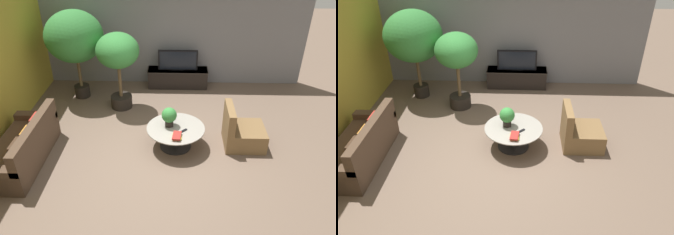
# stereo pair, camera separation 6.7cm
# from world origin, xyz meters

# --- Properties ---
(ground_plane) EXTENTS (24.00, 24.00, 0.00)m
(ground_plane) POSITION_xyz_m (0.00, 0.00, 0.00)
(ground_plane) COLOR brown
(back_wall_stone) EXTENTS (7.40, 0.12, 3.00)m
(back_wall_stone) POSITION_xyz_m (0.00, 3.26, 1.50)
(back_wall_stone) COLOR slate
(back_wall_stone) RESTS_ON ground
(media_console) EXTENTS (1.62, 0.50, 0.49)m
(media_console) POSITION_xyz_m (0.34, 2.94, 0.26)
(media_console) COLOR black
(media_console) RESTS_ON ground
(television) EXTENTS (1.04, 0.13, 0.53)m
(television) POSITION_xyz_m (0.34, 2.94, 0.76)
(television) COLOR black
(television) RESTS_ON media_console
(coffee_table) EXTENTS (1.15, 1.15, 0.45)m
(coffee_table) POSITION_xyz_m (0.32, 0.17, 0.32)
(coffee_table) COLOR black
(coffee_table) RESTS_ON ground
(couch_by_wall) EXTENTS (0.84, 1.94, 0.84)m
(couch_by_wall) POSITION_xyz_m (-2.54, -0.38, 0.29)
(couch_by_wall) COLOR #4C3828
(couch_by_wall) RESTS_ON ground
(armchair_wicker) EXTENTS (0.80, 0.76, 0.86)m
(armchair_wicker) POSITION_xyz_m (1.65, 0.29, 0.27)
(armchair_wicker) COLOR brown
(armchair_wicker) RESTS_ON ground
(potted_palm_tall) EXTENTS (1.38, 1.38, 2.20)m
(potted_palm_tall) POSITION_xyz_m (-2.12, 2.28, 1.56)
(potted_palm_tall) COLOR black
(potted_palm_tall) RESTS_ON ground
(potted_palm_corner) EXTENTS (0.98, 0.98, 1.85)m
(potted_palm_corner) POSITION_xyz_m (-1.02, 1.76, 1.32)
(potted_palm_corner) COLOR black
(potted_palm_corner) RESTS_ON ground
(potted_plant_tabletop) EXTENTS (0.30, 0.30, 0.40)m
(potted_plant_tabletop) POSITION_xyz_m (0.19, 0.24, 0.68)
(potted_plant_tabletop) COLOR black
(potted_plant_tabletop) RESTS_ON coffee_table
(book_stack) EXTENTS (0.18, 0.29, 0.06)m
(book_stack) POSITION_xyz_m (0.34, -0.16, 0.48)
(book_stack) COLOR gold
(book_stack) RESTS_ON coffee_table
(remote_black) EXTENTS (0.14, 0.14, 0.02)m
(remote_black) POSITION_xyz_m (0.47, 0.06, 0.46)
(remote_black) COLOR black
(remote_black) RESTS_ON coffee_table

